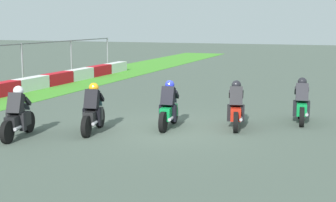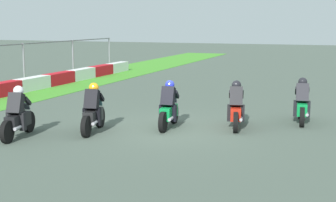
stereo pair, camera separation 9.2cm
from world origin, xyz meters
The scene contains 6 objects.
ground_plane centered at (0.00, 0.00, 0.00)m, with size 120.00×120.00×0.00m, color #475449.
rider_lane_a centered at (2.49, -3.77, 0.62)m, with size 2.04×0.58×1.51m.
rider_lane_b centered at (0.92, -1.90, 0.62)m, with size 2.02×0.66×1.51m.
rider_lane_c centered at (0.19, 0.10, 0.62)m, with size 2.04×0.57×1.51m.
rider_lane_d centered at (-1.21, 2.04, 0.62)m, with size 2.02×0.64×1.51m.
rider_lane_e centered at (-2.60, 3.74, 0.62)m, with size 2.02×0.65×1.51m.
Camera 2 is at (-13.84, -5.21, 3.33)m, focal length 51.38 mm.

